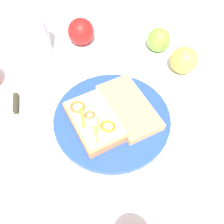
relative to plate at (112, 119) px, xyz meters
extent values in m
plane|color=white|center=(0.00, 0.00, -0.01)|extent=(2.00, 2.00, 0.00)
cylinder|color=#2749B3|center=(0.00, 0.00, 0.00)|extent=(0.28, 0.28, 0.01)
cube|color=tan|center=(0.04, -0.02, 0.02)|extent=(0.15, 0.18, 0.02)
cube|color=#F5E4C6|center=(0.04, -0.02, 0.04)|extent=(0.13, 0.16, 0.01)
torus|color=#AA6D37|center=(0.05, -0.03, 0.04)|extent=(0.04, 0.04, 0.01)
torus|color=#B4682C|center=(0.05, -0.06, 0.04)|extent=(0.04, 0.04, 0.01)
torus|color=#B18127|center=(0.04, 0.03, 0.04)|extent=(0.04, 0.04, 0.02)
cube|color=#7D9F4A|center=(0.08, 0.02, 0.04)|extent=(0.03, 0.04, 0.01)
cube|color=#75A042|center=(0.06, 0.01, 0.04)|extent=(0.04, 0.03, 0.01)
cube|color=#89B031|center=(0.06, -0.03, 0.04)|extent=(0.04, 0.05, 0.01)
cube|color=tan|center=(-0.04, 0.02, 0.02)|extent=(0.15, 0.20, 0.02)
sphere|color=red|center=(-0.16, -0.26, 0.03)|extent=(0.11, 0.11, 0.08)
sphere|color=#79BE3A|center=(-0.29, -0.07, 0.03)|extent=(0.10, 0.10, 0.07)
sphere|color=gold|center=(-0.26, 0.04, 0.03)|extent=(0.10, 0.10, 0.08)
cylinder|color=silver|center=(-0.05, -0.32, 0.05)|extent=(0.07, 0.07, 0.11)
cube|color=silver|center=(0.17, -0.16, -0.01)|extent=(0.05, 0.07, 0.00)
cube|color=#333021|center=(0.12, -0.21, 0.00)|extent=(0.04, 0.05, 0.02)
camera|label=1|loc=(0.26, 0.22, 0.50)|focal=39.91mm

